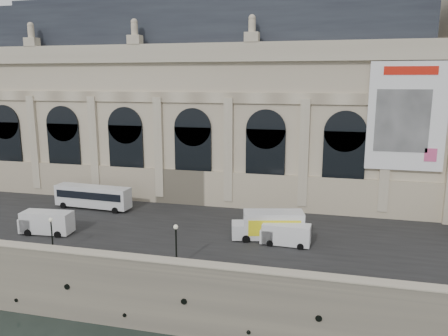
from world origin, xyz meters
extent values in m
plane|color=black|center=(0.00, 0.00, 0.00)|extent=(260.00, 260.00, 0.00)
cube|color=gray|center=(0.00, 35.00, 3.00)|extent=(160.00, 70.00, 6.00)
cube|color=#2D2D2D|center=(0.00, 14.00, 6.03)|extent=(160.00, 24.00, 0.06)
cube|color=gray|center=(0.00, 0.60, 6.55)|extent=(160.00, 1.20, 1.10)
cube|color=beige|center=(0.00, 0.60, 7.15)|extent=(160.00, 1.40, 0.12)
cube|color=beige|center=(-6.00, 31.00, 17.00)|extent=(68.00, 18.00, 22.00)
cube|color=beige|center=(-6.00, 21.85, 8.50)|extent=(68.60, 0.40, 5.00)
cube|color=beige|center=(-6.00, 21.70, 26.80)|extent=(69.00, 0.80, 2.40)
cube|color=beige|center=(-6.00, 21.85, 21.00)|extent=(68.00, 0.30, 1.40)
cube|color=#282E36|center=(-6.00, 31.00, 31.00)|extent=(64.00, 15.00, 6.00)
cube|color=#282E36|center=(-6.00, 31.00, 34.50)|extent=(56.00, 10.00, 1.20)
cube|color=black|center=(-34.00, 21.82, 12.50)|extent=(5.20, 0.25, 9.00)
cylinder|color=black|center=(-34.00, 21.82, 17.00)|extent=(5.20, 0.25, 5.20)
cube|color=beige|center=(-29.00, 21.75, 14.00)|extent=(1.20, 0.50, 14.00)
cube|color=black|center=(-24.00, 21.82, 12.50)|extent=(5.20, 0.25, 9.00)
cylinder|color=black|center=(-24.00, 21.82, 17.00)|extent=(5.20, 0.25, 5.20)
cube|color=beige|center=(-19.00, 21.75, 14.00)|extent=(1.20, 0.50, 14.00)
cube|color=black|center=(-14.00, 21.82, 12.50)|extent=(5.20, 0.25, 9.00)
cylinder|color=black|center=(-14.00, 21.82, 17.00)|extent=(5.20, 0.25, 5.20)
cube|color=beige|center=(-9.00, 21.75, 14.00)|extent=(1.20, 0.50, 14.00)
cube|color=black|center=(-4.00, 21.82, 12.50)|extent=(5.20, 0.25, 9.00)
cylinder|color=black|center=(-4.00, 21.82, 17.00)|extent=(5.20, 0.25, 5.20)
cube|color=beige|center=(1.00, 21.75, 14.00)|extent=(1.20, 0.50, 14.00)
cube|color=black|center=(6.00, 21.82, 12.50)|extent=(5.20, 0.25, 9.00)
cylinder|color=black|center=(6.00, 21.82, 17.00)|extent=(5.20, 0.25, 5.20)
cube|color=beige|center=(11.00, 21.75, 14.00)|extent=(1.20, 0.50, 14.00)
cube|color=black|center=(16.00, 21.82, 12.50)|extent=(5.20, 0.25, 9.00)
cylinder|color=black|center=(16.00, 21.82, 17.00)|extent=(5.20, 0.25, 5.20)
cube|color=beige|center=(21.00, 21.75, 14.00)|extent=(1.20, 0.50, 14.00)
cube|color=white|center=(23.00, 21.55, 19.00)|extent=(9.00, 0.35, 13.00)
cube|color=red|center=(23.00, 21.35, 24.40)|extent=(6.00, 0.06, 1.00)
cube|color=gray|center=(22.50, 21.35, 18.50)|extent=(6.20, 0.06, 7.50)
cube|color=#D34A7E|center=(26.00, 21.35, 14.50)|extent=(1.40, 0.06, 1.60)
cube|color=silver|center=(-16.78, 16.90, 7.78)|extent=(10.81, 2.86, 2.76)
cube|color=black|center=(-22.14, 17.22, 8.05)|extent=(0.20, 2.05, 1.07)
cube|color=black|center=(-16.85, 15.75, 8.14)|extent=(9.80, 0.66, 0.98)
cube|color=black|center=(-16.71, 18.05, 8.14)|extent=(9.80, 0.66, 0.98)
cylinder|color=black|center=(-20.85, 16.03, 6.45)|extent=(0.91, 0.32, 0.89)
cylinder|color=black|center=(-20.72, 18.25, 6.45)|extent=(0.91, 0.32, 0.89)
cylinder|color=black|center=(-12.84, 15.55, 6.45)|extent=(0.91, 0.32, 0.89)
cylinder|color=black|center=(-12.71, 17.78, 6.45)|extent=(0.91, 0.32, 0.89)
cube|color=silver|center=(-16.74, 6.86, 7.41)|extent=(5.82, 2.67, 2.41)
cube|color=silver|center=(-18.99, 6.66, 7.05)|extent=(1.76, 2.32, 1.67)
cube|color=black|center=(-19.57, 6.61, 7.62)|extent=(0.22, 1.88, 0.84)
cylinder|color=black|center=(-18.45, 5.61, 6.40)|extent=(0.81, 0.33, 0.80)
cylinder|color=black|center=(-18.63, 7.80, 6.40)|extent=(0.81, 0.33, 0.80)
cylinder|color=black|center=(-14.84, 5.92, 6.40)|extent=(0.81, 0.33, 0.80)
cylinder|color=black|center=(-15.03, 8.10, 6.40)|extent=(0.81, 0.33, 0.80)
cube|color=white|center=(10.17, 9.89, 7.26)|extent=(5.09, 2.14, 2.14)
cube|color=white|center=(8.16, 9.97, 6.93)|extent=(1.48, 2.01, 1.49)
cube|color=black|center=(7.64, 9.99, 7.44)|extent=(0.12, 1.68, 0.74)
cylinder|color=black|center=(8.53, 8.98, 6.35)|extent=(0.72, 0.26, 0.71)
cylinder|color=black|center=(8.60, 10.93, 6.35)|extent=(0.72, 0.26, 0.71)
cylinder|color=black|center=(11.74, 8.85, 6.35)|extent=(0.72, 0.26, 0.71)
cylinder|color=black|center=(11.82, 10.81, 6.35)|extent=(0.72, 0.26, 0.71)
cube|color=silver|center=(8.57, 11.35, 7.69)|extent=(6.94, 3.96, 2.94)
cube|color=yellow|center=(8.87, 10.11, 7.69)|extent=(5.52, 1.38, 1.74)
cube|color=red|center=(8.87, 10.11, 7.69)|extent=(3.18, 0.80, 0.65)
cube|color=silver|center=(4.97, 10.49, 7.03)|extent=(2.25, 2.74, 1.63)
cylinder|color=black|center=(5.90, 9.43, 6.44)|extent=(0.92, 0.50, 0.87)
cylinder|color=black|center=(5.31, 11.86, 6.44)|extent=(0.92, 0.50, 0.87)
cylinder|color=black|center=(11.19, 10.70, 6.44)|extent=(0.92, 0.50, 0.87)
cylinder|color=black|center=(10.60, 13.13, 6.44)|extent=(0.92, 0.50, 0.87)
cylinder|color=black|center=(-12.47, 1.69, 6.18)|extent=(0.40, 0.40, 0.36)
cylinder|color=black|center=(-12.47, 1.69, 7.80)|extent=(0.14, 0.14, 3.60)
sphere|color=beige|center=(-12.47, 1.69, 9.69)|extent=(0.40, 0.40, 0.40)
cylinder|color=black|center=(0.76, 1.61, 6.20)|extent=(0.44, 0.44, 0.40)
cylinder|color=black|center=(0.76, 1.61, 7.98)|extent=(0.16, 0.16, 3.97)
sphere|color=beige|center=(0.76, 1.61, 10.07)|extent=(0.44, 0.44, 0.44)
camera|label=1|loc=(14.21, -34.51, 23.48)|focal=35.00mm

